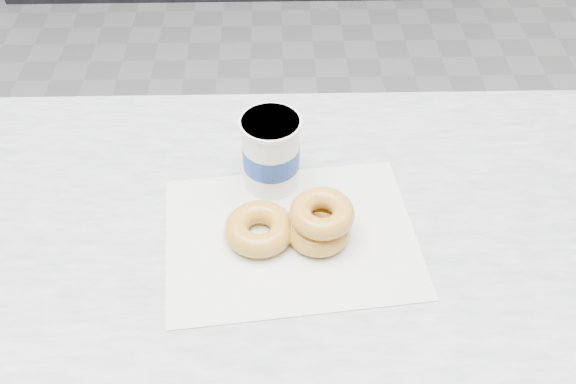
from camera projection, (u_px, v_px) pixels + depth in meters
The scene contains 5 objects.
ground at pixel (242, 296), 1.90m from camera, with size 5.00×5.00×0.00m, color #949497.
wax_paper at pixel (291, 236), 0.88m from camera, with size 0.34×0.26×0.00m, color silver.
donut_single at pixel (259, 229), 0.87m from camera, with size 0.10×0.10×0.03m, color gold.
donut_stack at pixel (320, 222), 0.86m from camera, with size 0.12×0.12×0.06m.
coffee_cup at pixel (271, 152), 0.91m from camera, with size 0.10×0.10×0.12m.
Camera 1 is at (0.11, -1.12, 1.57)m, focal length 40.00 mm.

